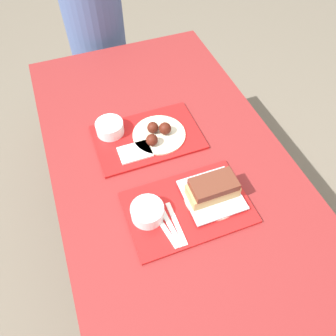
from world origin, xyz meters
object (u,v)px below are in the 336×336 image
at_px(brisket_sandwich_plate, 212,191).
at_px(bowl_coleslaw_near, 147,211).
at_px(tray_near, 188,207).
at_px(person_seated_across, 95,28).
at_px(bowl_coleslaw_far, 110,127).
at_px(wings_plate_far, 158,133).
at_px(tray_far, 148,137).

bearing_deg(brisket_sandwich_plate, bowl_coleslaw_near, 178.38).
xyz_separation_m(tray_near, brisket_sandwich_plate, (0.09, 0.01, 0.04)).
bearing_deg(person_seated_across, tray_near, -88.18).
distance_m(bowl_coleslaw_far, wings_plate_far, 0.20).
height_order(tray_near, tray_far, same).
distance_m(bowl_coleslaw_near, person_seated_across, 1.27).
distance_m(tray_near, person_seated_across, 1.28).
xyz_separation_m(tray_far, bowl_coleslaw_near, (-0.12, -0.35, 0.04)).
height_order(tray_far, bowl_coleslaw_near, bowl_coleslaw_near).
distance_m(tray_far, person_seated_across, 0.91).
bearing_deg(bowl_coleslaw_near, tray_near, -5.98).
relative_size(bowl_coleslaw_near, bowl_coleslaw_far, 1.00).
distance_m(tray_far, brisket_sandwich_plate, 0.38).
bearing_deg(person_seated_across, bowl_coleslaw_near, -94.66).
relative_size(bowl_coleslaw_near, person_seated_across, 0.16).
xyz_separation_m(tray_far, person_seated_across, (-0.01, 0.91, -0.01)).
height_order(wings_plate_far, person_seated_across, person_seated_across).
bearing_deg(wings_plate_far, bowl_coleslaw_near, -114.77).
relative_size(bowl_coleslaw_near, wings_plate_far, 0.52).
distance_m(brisket_sandwich_plate, bowl_coleslaw_far, 0.51).
relative_size(tray_near, bowl_coleslaw_near, 3.81).
distance_m(tray_near, wings_plate_far, 0.35).
distance_m(tray_near, bowl_coleslaw_near, 0.15).
relative_size(tray_near, tray_far, 1.00).
distance_m(bowl_coleslaw_near, wings_plate_far, 0.37).
height_order(tray_near, bowl_coleslaw_near, bowl_coleslaw_near).
bearing_deg(person_seated_across, wings_plate_far, -86.77).
relative_size(tray_far, wings_plate_far, 1.98).
xyz_separation_m(brisket_sandwich_plate, bowl_coleslaw_far, (-0.26, 0.44, -0.01)).
bearing_deg(person_seated_across, tray_far, -89.19).
xyz_separation_m(tray_near, person_seated_across, (-0.04, 1.28, -0.01)).
bearing_deg(tray_near, brisket_sandwich_plate, 5.07).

